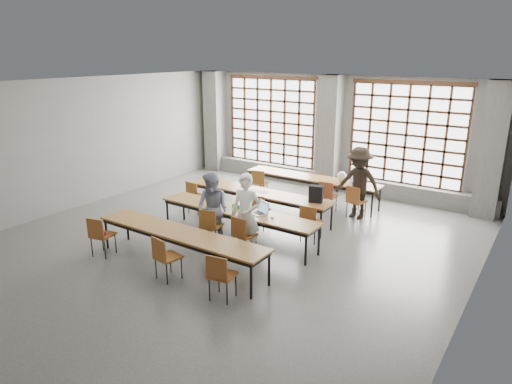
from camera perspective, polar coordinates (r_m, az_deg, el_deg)
floor at (r=10.38m, az=-3.75°, el=-6.44°), size 11.00×11.00×0.00m
ceiling at (r=9.53m, az=-4.16°, el=13.22°), size 11.00×11.00×0.00m
wall_back at (r=14.45m, az=9.68°, el=7.37°), size 10.00×0.00×10.00m
wall_left at (r=13.42m, az=-21.14°, el=5.71°), size 0.00×11.00×11.00m
wall_right at (r=7.90m, az=26.04°, el=-2.32°), size 0.00×11.00×11.00m
column_left at (r=16.57m, az=-5.16°, el=8.78°), size 0.60×0.55×3.50m
column_mid at (r=14.20m, az=9.21°, el=7.22°), size 0.60×0.55×3.50m
column_right at (r=13.00m, az=27.49°, el=4.59°), size 0.60×0.55×3.50m
window_left at (r=15.41m, az=1.89°, el=8.77°), size 3.32×0.12×3.00m
window_right at (r=13.59m, az=18.27°, el=6.78°), size 3.32×0.12×3.00m
sill_ledge at (r=14.60m, az=9.06°, el=1.46°), size 9.80×0.35×0.50m
desk_row_a at (r=13.08m, az=6.95°, el=1.59°), size 4.00×0.70×0.73m
desk_row_b at (r=11.66m, az=0.32°, el=-0.22°), size 4.00×0.70×0.73m
desk_row_c at (r=10.32m, az=-2.37°, el=-2.57°), size 4.00×0.70×0.73m
desk_row_d at (r=9.21m, az=-9.49°, el=-5.30°), size 4.00×0.70×0.73m
chair_back_left at (r=13.27m, az=0.38°, el=1.37°), size 0.51×0.52×0.88m
chair_back_mid at (r=12.24m, az=8.91°, el=-0.21°), size 0.44×0.45×0.88m
chair_back_right at (r=11.95m, az=12.28°, el=-0.83°), size 0.49×0.50×0.88m
chair_mid_left at (r=12.17m, az=-7.63°, el=-0.26°), size 0.45×0.45×0.88m
chair_mid_centre at (r=10.99m, az=0.31°, el=-2.03°), size 0.50×0.50×0.88m
chair_mid_right at (r=10.32m, az=6.73°, el=-3.44°), size 0.45×0.45×0.88m
chair_front_left at (r=10.07m, az=-5.78°, el=-3.94°), size 0.50×0.51×0.88m
chair_front_right at (r=9.57m, az=-1.72°, el=-5.03°), size 0.45×0.46×0.88m
chair_near_left at (r=10.07m, az=-18.94°, el=-4.84°), size 0.50×0.50×0.88m
chair_near_mid at (r=8.74m, az=-11.38°, el=-7.62°), size 0.48×0.48×0.88m
chair_near_right at (r=7.92m, az=-4.49°, el=-10.02°), size 0.49×0.49×0.88m
student_male at (r=9.54m, az=-1.26°, el=-2.87°), size 0.72×0.56×1.76m
student_female at (r=10.08m, az=-5.44°, el=-2.18°), size 0.80×0.63×1.65m
student_back at (r=11.95m, az=12.70°, el=1.11°), size 1.24×0.75×1.86m
laptop_front at (r=10.05m, az=0.61°, el=-2.34°), size 0.45×0.41×0.26m
laptop_back at (r=12.62m, az=12.53°, el=1.32°), size 0.46×0.43×0.26m
mouse at (r=9.78m, az=2.05°, el=-3.20°), size 0.11×0.08×0.04m
green_box at (r=10.38m, az=-2.33°, el=-1.82°), size 0.26×0.11×0.09m
phone at (r=10.12m, az=-1.89°, el=-2.54°), size 0.14×0.11×0.01m
paper_sheet_a at (r=12.01m, az=-1.92°, el=0.62°), size 0.33×0.26×0.00m
paper_sheet_b at (r=11.77m, az=-1.03°, el=0.28°), size 0.30×0.22×0.00m
paper_sheet_c at (r=11.59m, az=0.73°, el=0.01°), size 0.31×0.22×0.00m
backpack at (r=10.86m, az=7.51°, el=-0.23°), size 0.36×0.28×0.40m
plastic_bag at (r=12.71m, az=10.69°, el=1.92°), size 0.29×0.24×0.29m
red_pouch at (r=10.14m, az=-18.64°, el=-4.88°), size 0.21×0.13×0.06m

